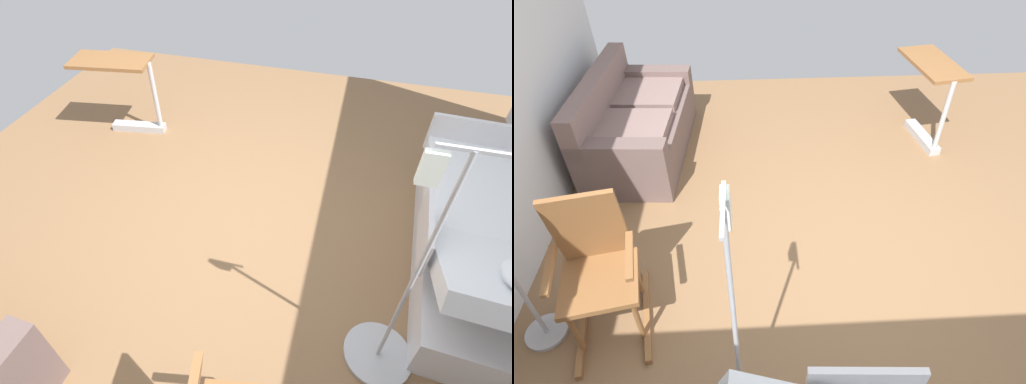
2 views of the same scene
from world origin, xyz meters
TOP-DOWN VIEW (x-y plane):
  - ground_plane at (0.00, 0.00)m, footprint 6.28×6.28m
  - hospital_bed at (-1.82, -0.06)m, footprint 1.10×2.14m
  - overbed_table at (1.67, -1.14)m, footprint 0.87×0.52m
  - iv_pole at (-1.14, 0.82)m, footprint 0.44×0.44m

SIDE VIEW (x-z plane):
  - ground_plane at x=0.00m, z-range 0.00..0.00m
  - iv_pole at x=-1.14m, z-range -0.59..1.09m
  - hospital_bed at x=-1.82m, z-range -0.20..0.80m
  - overbed_table at x=1.67m, z-range 0.11..0.95m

